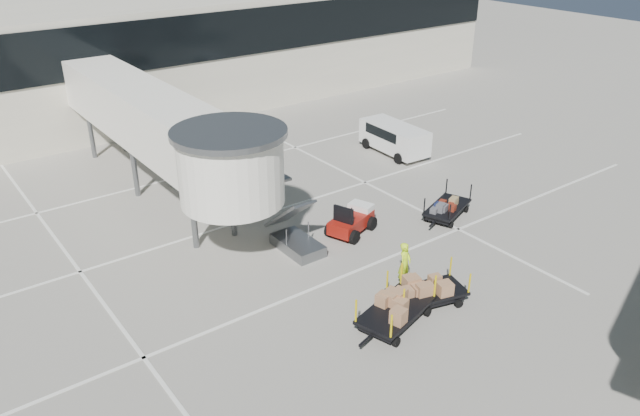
# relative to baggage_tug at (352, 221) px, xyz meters

# --- Properties ---
(ground) EXTENTS (140.00, 140.00, 0.00)m
(ground) POSITION_rel_baggage_tug_xyz_m (-1.66, -4.88, -0.60)
(ground) COLOR #9B968A
(ground) RESTS_ON ground
(lane_markings) EXTENTS (40.00, 30.00, 0.02)m
(lane_markings) POSITION_rel_baggage_tug_xyz_m (-2.33, 4.46, -0.59)
(lane_markings) COLOR silver
(lane_markings) RESTS_ON ground
(terminal) EXTENTS (64.00, 12.11, 15.20)m
(terminal) POSITION_rel_baggage_tug_xyz_m (-2.01, 25.06, 3.51)
(terminal) COLOR beige
(terminal) RESTS_ON ground
(jet_bridge) EXTENTS (5.70, 20.40, 6.03)m
(jet_bridge) POSITION_rel_baggage_tug_xyz_m (-5.63, 7.39, 3.68)
(jet_bridge) COLOR white
(jet_bridge) RESTS_ON ground
(baggage_tug) EXTENTS (2.77, 2.29, 1.65)m
(baggage_tug) POSITION_rel_baggage_tug_xyz_m (0.00, 0.00, 0.00)
(baggage_tug) COLOR maroon
(baggage_tug) RESTS_ON ground
(suitcase_cart) EXTENTS (3.64, 2.41, 1.41)m
(suitcase_cart) POSITION_rel_baggage_tug_xyz_m (4.83, -1.59, -0.10)
(suitcase_cart) COLOR black
(suitcase_cart) RESTS_ON ground
(box_cart_near) EXTENTS (3.77, 2.22, 1.45)m
(box_cart_near) POSITION_rel_baggage_tug_xyz_m (-1.29, -6.41, -0.02)
(box_cart_near) COLOR black
(box_cart_near) RESTS_ON ground
(box_cart_far) EXTENTS (4.14, 2.48, 1.59)m
(box_cart_far) POSITION_rel_baggage_tug_xyz_m (-3.22, -6.58, -0.01)
(box_cart_far) COLOR black
(box_cart_far) RESTS_ON ground
(ground_worker) EXTENTS (0.83, 0.69, 1.93)m
(ground_worker) POSITION_rel_baggage_tug_xyz_m (-1.14, -4.82, 0.37)
(ground_worker) COLOR #BBE918
(ground_worker) RESTS_ON ground
(minivan) EXTENTS (2.29, 4.86, 1.81)m
(minivan) POSITION_rel_baggage_tug_xyz_m (8.84, 6.79, 0.49)
(minivan) COLOR white
(minivan) RESTS_ON ground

